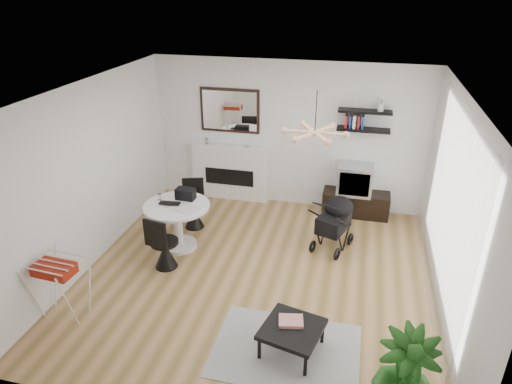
% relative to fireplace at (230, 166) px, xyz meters
% --- Properties ---
extents(floor, '(5.00, 5.00, 0.00)m').
position_rel_fireplace_xyz_m(floor, '(1.10, -2.42, -0.69)').
color(floor, olive).
rests_on(floor, ground).
extents(ceiling, '(5.00, 5.00, 0.00)m').
position_rel_fireplace_xyz_m(ceiling, '(1.10, -2.42, 2.01)').
color(ceiling, white).
rests_on(ceiling, wall_back).
extents(wall_back, '(5.00, 0.00, 5.00)m').
position_rel_fireplace_xyz_m(wall_back, '(1.10, 0.08, 0.66)').
color(wall_back, white).
rests_on(wall_back, floor).
extents(wall_left, '(0.00, 5.00, 5.00)m').
position_rel_fireplace_xyz_m(wall_left, '(-1.40, -2.42, 0.66)').
color(wall_left, white).
rests_on(wall_left, floor).
extents(wall_right, '(0.00, 5.00, 5.00)m').
position_rel_fireplace_xyz_m(wall_right, '(3.60, -2.42, 0.66)').
color(wall_right, white).
rests_on(wall_right, floor).
extents(sheer_curtain, '(0.04, 3.60, 2.60)m').
position_rel_fireplace_xyz_m(sheer_curtain, '(3.50, -2.22, 0.66)').
color(sheer_curtain, white).
rests_on(sheer_curtain, wall_right).
extents(fireplace, '(1.50, 0.17, 2.16)m').
position_rel_fireplace_xyz_m(fireplace, '(0.00, 0.00, 0.00)').
color(fireplace, white).
rests_on(fireplace, floor).
extents(shelf_lower, '(0.90, 0.25, 0.04)m').
position_rel_fireplace_xyz_m(shelf_lower, '(2.41, -0.05, 0.91)').
color(shelf_lower, black).
rests_on(shelf_lower, wall_back).
extents(shelf_upper, '(0.90, 0.25, 0.04)m').
position_rel_fireplace_xyz_m(shelf_upper, '(2.41, -0.05, 1.23)').
color(shelf_upper, black).
rests_on(shelf_upper, wall_back).
extents(pendant_lamp, '(0.90, 0.90, 0.10)m').
position_rel_fireplace_xyz_m(pendant_lamp, '(1.80, -2.12, 1.46)').
color(pendant_lamp, tan).
rests_on(pendant_lamp, ceiling).
extents(tv_console, '(1.19, 0.42, 0.44)m').
position_rel_fireplace_xyz_m(tv_console, '(2.41, -0.14, -0.46)').
color(tv_console, black).
rests_on(tv_console, floor).
extents(crt_tv, '(0.61, 0.53, 0.53)m').
position_rel_fireplace_xyz_m(crt_tv, '(2.36, -0.14, 0.03)').
color(crt_tv, '#B6B5B8').
rests_on(crt_tv, tv_console).
extents(dining_table, '(1.03, 1.03, 0.76)m').
position_rel_fireplace_xyz_m(dining_table, '(-0.30, -1.93, -0.19)').
color(dining_table, white).
rests_on(dining_table, floor).
extents(laptop, '(0.35, 0.24, 0.03)m').
position_rel_fireplace_xyz_m(laptop, '(-0.41, -1.98, 0.08)').
color(laptop, black).
rests_on(laptop, dining_table).
extents(black_bag, '(0.31, 0.19, 0.18)m').
position_rel_fireplace_xyz_m(black_bag, '(-0.24, -1.70, 0.16)').
color(black_bag, black).
rests_on(black_bag, dining_table).
extents(newspaper, '(0.44, 0.39, 0.01)m').
position_rel_fireplace_xyz_m(newspaper, '(-0.09, -2.02, 0.08)').
color(newspaper, white).
rests_on(newspaper, dining_table).
extents(drinking_glass, '(0.06, 0.06, 0.10)m').
position_rel_fireplace_xyz_m(drinking_glass, '(-0.63, -1.82, 0.12)').
color(drinking_glass, white).
rests_on(drinking_glass, dining_table).
extents(chair_far, '(0.44, 0.45, 0.85)m').
position_rel_fireplace_xyz_m(chair_far, '(-0.30, -1.24, -0.42)').
color(chair_far, black).
rests_on(chair_far, floor).
extents(chair_near, '(0.43, 0.45, 0.87)m').
position_rel_fireplace_xyz_m(chair_near, '(-0.29, -2.52, -0.41)').
color(chair_near, black).
rests_on(chair_near, floor).
extents(drying_rack, '(0.61, 0.57, 0.85)m').
position_rel_fireplace_xyz_m(drying_rack, '(-1.08, -3.84, -0.24)').
color(drying_rack, white).
rests_on(drying_rack, floor).
extents(stroller, '(0.69, 0.85, 0.94)m').
position_rel_fireplace_xyz_m(stroller, '(2.12, -1.33, -0.28)').
color(stroller, black).
rests_on(stroller, floor).
extents(rug, '(1.70, 1.23, 0.01)m').
position_rel_fireplace_xyz_m(rug, '(1.78, -3.78, -0.68)').
color(rug, '#969696').
rests_on(rug, floor).
extents(coffee_table, '(0.78, 0.78, 0.34)m').
position_rel_fireplace_xyz_m(coffee_table, '(1.84, -3.76, -0.38)').
color(coffee_table, black).
rests_on(coffee_table, rug).
extents(magazines, '(0.32, 0.27, 0.04)m').
position_rel_fireplace_xyz_m(magazines, '(1.81, -3.68, -0.32)').
color(magazines, '#CA3E32').
rests_on(magazines, coffee_table).
extents(potted_plant, '(0.64, 0.64, 1.06)m').
position_rel_fireplace_xyz_m(potted_plant, '(3.01, -4.41, -0.16)').
color(potted_plant, '#1E5418').
rests_on(potted_plant, floor).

